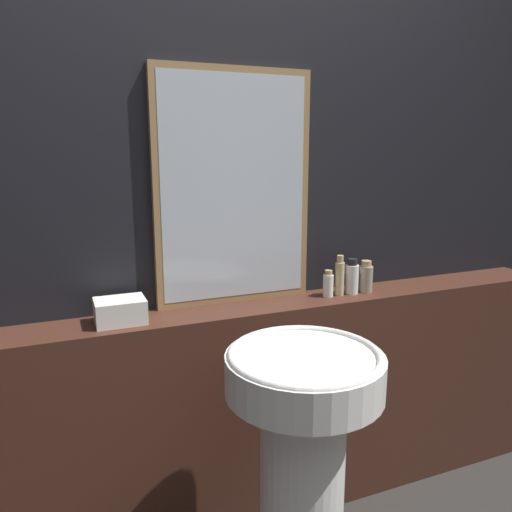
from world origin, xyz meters
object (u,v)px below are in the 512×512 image
at_px(lotion_bottle, 352,278).
at_px(pedestal_sink, 303,458).
at_px(towel_stack, 120,311).
at_px(shampoo_bottle, 328,284).
at_px(mirror, 234,189).
at_px(conditioner_bottle, 340,277).
at_px(body_wash_bottle, 366,277).

bearing_deg(lotion_bottle, pedestal_sink, -134.23).
bearing_deg(towel_stack, shampoo_bottle, 0.00).
distance_m(mirror, lotion_bottle, 0.60).
distance_m(shampoo_bottle, conditioner_bottle, 0.06).
height_order(shampoo_bottle, lotion_bottle, lotion_bottle).
xyz_separation_m(mirror, body_wash_bottle, (0.54, -0.09, -0.37)).
height_order(mirror, body_wash_bottle, mirror).
bearing_deg(conditioner_bottle, mirror, 168.36).
xyz_separation_m(towel_stack, body_wash_bottle, (0.98, -0.00, 0.02)).
relative_size(pedestal_sink, shampoo_bottle, 8.34).
distance_m(pedestal_sink, conditioner_bottle, 0.74).
bearing_deg(pedestal_sink, lotion_bottle, 45.77).
bearing_deg(towel_stack, lotion_bottle, 0.00).
bearing_deg(shampoo_bottle, lotion_bottle, 0.00).
distance_m(shampoo_bottle, lotion_bottle, 0.11).
xyz_separation_m(mirror, towel_stack, (-0.44, -0.09, -0.39)).
distance_m(mirror, conditioner_bottle, 0.55).
bearing_deg(lotion_bottle, body_wash_bottle, -0.00).
xyz_separation_m(pedestal_sink, conditioner_bottle, (0.40, 0.47, 0.41)).
xyz_separation_m(lotion_bottle, body_wash_bottle, (0.07, -0.00, -0.01)).
bearing_deg(conditioner_bottle, pedestal_sink, -130.43).
relative_size(mirror, towel_stack, 5.19).
height_order(mirror, conditioner_bottle, mirror).
relative_size(shampoo_bottle, conditioner_bottle, 0.66).
relative_size(towel_stack, lotion_bottle, 1.15).
height_order(shampoo_bottle, conditioner_bottle, conditioner_bottle).
height_order(mirror, towel_stack, mirror).
xyz_separation_m(shampoo_bottle, lotion_bottle, (0.11, 0.00, 0.02)).
height_order(pedestal_sink, conditioner_bottle, conditioner_bottle).
bearing_deg(shampoo_bottle, mirror, 166.75).
bearing_deg(shampoo_bottle, body_wash_bottle, -0.00).
bearing_deg(lotion_bottle, shampoo_bottle, 180.00).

